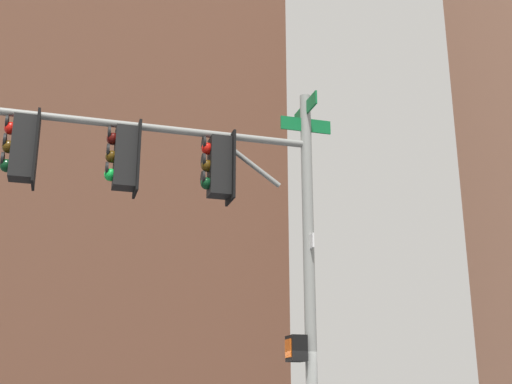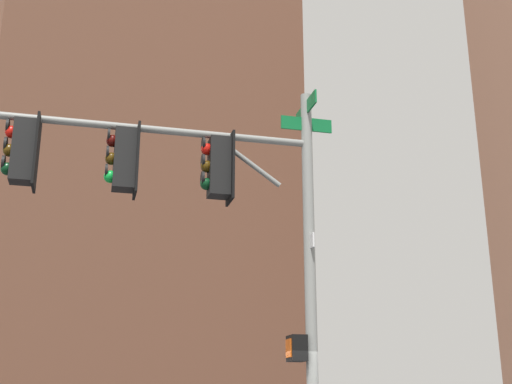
% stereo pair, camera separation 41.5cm
% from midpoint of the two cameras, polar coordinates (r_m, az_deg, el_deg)
% --- Properties ---
extents(signal_pole_assembly, '(4.98, 3.56, 6.89)m').
position_cam_midpoint_polar(signal_pole_assembly, '(10.83, -6.78, -0.57)').
color(signal_pole_assembly, gray).
rests_on(signal_pole_assembly, ground_plane).
extents(building_glass_tower, '(25.72, 28.80, 81.73)m').
position_cam_midpoint_polar(building_glass_tower, '(79.37, -13.65, 12.77)').
color(building_glass_tower, '#9EC6C1').
rests_on(building_glass_tower, ground_plane).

